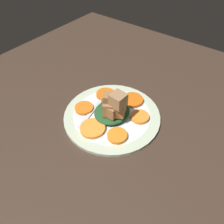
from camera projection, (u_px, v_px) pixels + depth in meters
The scene contains 10 objects.
table_slab at pixel (112, 119), 67.69cm from camera, with size 120.00×120.00×2.00cm, color #38281E.
plate at pixel (112, 116), 66.62cm from camera, with size 29.21×29.21×1.05cm.
carrot_slice_0 at pixel (106, 95), 71.97cm from camera, with size 6.17×6.17×1.01cm, color #D76115.
carrot_slice_1 at pixel (84, 108), 67.41cm from camera, with size 5.69×5.69×1.01cm, color orange.
carrot_slice_2 at pixel (93, 128), 61.59cm from camera, with size 7.17×7.17×1.01cm, color orange.
carrot_slice_3 at pixel (117, 136), 59.74cm from camera, with size 5.54×5.54×1.01cm, color orange.
carrot_slice_4 at pixel (140, 117), 64.78cm from camera, with size 5.54×5.54×1.01cm, color orange.
carrot_slice_5 at pixel (133, 100), 70.08cm from camera, with size 6.72×6.72×1.01cm, color #D56013.
center_pile at pixel (113, 108), 63.17cm from camera, with size 11.32×10.22×10.04cm.
fork at pixel (97, 105), 68.73cm from camera, with size 19.95×5.28×0.40cm.
Camera 1 is at (36.89, 27.97, 50.44)cm, focal length 35.00 mm.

